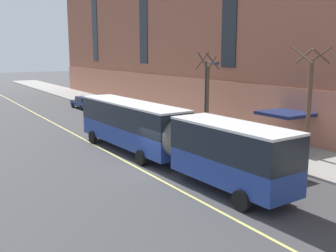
# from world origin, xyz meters

# --- Properties ---
(ground_plane) EXTENTS (260.00, 260.00, 0.00)m
(ground_plane) POSITION_xyz_m (0.00, 0.00, 0.00)
(ground_plane) COLOR #424244
(sidewalk) EXTENTS (5.92, 160.00, 0.15)m
(sidewalk) POSITION_xyz_m (9.90, 3.00, 0.07)
(sidewalk) COLOR #9E9B93
(sidewalk) RESTS_ON ground
(city_bus) EXTENTS (3.53, 19.97, 3.61)m
(city_bus) POSITION_xyz_m (1.07, 0.67, 2.10)
(city_bus) COLOR navy
(city_bus) RESTS_ON ground
(parked_car_red_0) EXTENTS (2.02, 4.54, 1.56)m
(parked_car_red_0) POSITION_xyz_m (5.60, -4.07, 0.78)
(parked_car_red_0) COLOR #B21E19
(parked_car_red_0) RESTS_ON ground
(parked_car_navy_1) EXTENTS (2.03, 4.70, 1.56)m
(parked_car_navy_1) POSITION_xyz_m (5.64, 27.92, 0.78)
(parked_car_navy_1) COLOR navy
(parked_car_navy_1) RESTS_ON ground
(parked_car_silver_2) EXTENTS (2.01, 4.41, 1.56)m
(parked_car_silver_2) POSITION_xyz_m (5.88, 19.90, 0.78)
(parked_car_silver_2) COLOR #B7B7BC
(parked_car_silver_2) RESTS_ON ground
(parked_car_black_4) EXTENTS (2.03, 4.47, 1.56)m
(parked_car_black_4) POSITION_xyz_m (5.84, 10.74, 0.78)
(parked_car_black_4) COLOR black
(parked_car_black_4) RESTS_ON ground
(parked_car_black_6) EXTENTS (1.92, 4.63, 1.56)m
(parked_car_black_6) POSITION_xyz_m (5.69, 2.74, 0.78)
(parked_car_black_6) COLOR black
(parked_car_black_6) RESTS_ON ground
(street_tree_mid_block) EXTENTS (1.95, 1.95, 7.39)m
(street_tree_mid_block) POSITION_xyz_m (10.16, -3.16, 4.05)
(street_tree_mid_block) COLOR brown
(street_tree_mid_block) RESTS_ON sidewalk
(street_tree_far_uptown) EXTENTS (1.61, 1.71, 7.03)m
(street_tree_far_uptown) POSITION_xyz_m (10.15, 7.90, 3.70)
(street_tree_far_uptown) COLOR brown
(street_tree_far_uptown) RESTS_ON sidewalk
(street_lamp) EXTENTS (0.36, 1.48, 6.27)m
(street_lamp) POSITION_xyz_m (7.54, 4.45, 4.04)
(street_lamp) COLOR #2D2D30
(street_lamp) RESTS_ON sidewalk
(fire_hydrant) EXTENTS (0.42, 0.24, 0.72)m
(fire_hydrant) POSITION_xyz_m (7.44, 7.74, 0.49)
(fire_hydrant) COLOR red
(fire_hydrant) RESTS_ON sidewalk
(lane_centerline) EXTENTS (0.16, 140.00, 0.01)m
(lane_centerline) POSITION_xyz_m (-0.63, 3.00, 0.00)
(lane_centerline) COLOR #E0D66B
(lane_centerline) RESTS_ON ground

